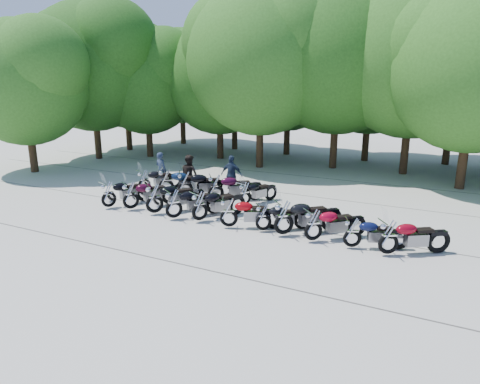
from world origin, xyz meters
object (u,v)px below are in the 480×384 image
at_px(motorcycle_7, 284,216).
at_px(motorcycle_9, 353,232).
at_px(motorcycle_2, 154,197).
at_px(motorcycle_14, 216,187).
at_px(motorcycle_5, 229,211).
at_px(motorcycle_10, 389,236).
at_px(motorcycle_15, 245,193).
at_px(rider_1, 190,174).
at_px(motorcycle_6, 264,216).
at_px(motorcycle_0, 108,193).
at_px(motorcycle_3, 174,203).
at_px(motorcycle_12, 166,181).
at_px(rider_0, 161,170).
at_px(motorcycle_4, 200,205).
at_px(motorcycle_1, 131,194).
at_px(motorcycle_8, 314,224).
at_px(motorcycle_11, 144,180).
at_px(motorcycle_13, 185,183).
at_px(rider_2, 232,175).

xyz_separation_m(motorcycle_7, motorcycle_9, (2.36, -0.07, -0.14)).
xyz_separation_m(motorcycle_2, motorcycle_14, (1.26, 2.72, -0.01)).
distance_m(motorcycle_5, motorcycle_10, 5.55).
xyz_separation_m(motorcycle_10, motorcycle_15, (-6.25, 2.76, -0.04)).
distance_m(motorcycle_2, rider_1, 3.41).
distance_m(motorcycle_5, motorcycle_9, 4.44).
height_order(motorcycle_14, rider_1, rider_1).
height_order(motorcycle_6, rider_1, rider_1).
distance_m(motorcycle_0, motorcycle_3, 3.32).
relative_size(motorcycle_2, motorcycle_12, 0.98).
xyz_separation_m(motorcycle_12, rider_1, (0.76, 0.81, 0.21)).
height_order(motorcycle_12, motorcycle_14, motorcycle_12).
bearing_deg(motorcycle_10, rider_0, 37.39).
bearing_deg(rider_1, motorcycle_4, 149.83).
xyz_separation_m(motorcycle_14, rider_1, (-1.79, 0.64, 0.24)).
bearing_deg(motorcycle_9, motorcycle_6, 62.58).
xyz_separation_m(motorcycle_1, motorcycle_14, (2.51, 2.69, 0.02)).
distance_m(motorcycle_14, rider_0, 3.78).
bearing_deg(motorcycle_4, motorcycle_8, -153.18).
relative_size(motorcycle_11, motorcycle_15, 1.05).
relative_size(motorcycle_9, motorcycle_13, 0.81).
relative_size(motorcycle_10, motorcycle_13, 0.90).
bearing_deg(motorcycle_11, motorcycle_15, -150.66).
bearing_deg(motorcycle_4, motorcycle_15, -75.51).
xyz_separation_m(motorcycle_2, rider_1, (-0.53, 3.36, 0.23)).
xyz_separation_m(motorcycle_0, motorcycle_8, (8.83, 0.12, -0.01)).
relative_size(motorcycle_7, motorcycle_12, 0.99).
bearing_deg(motorcycle_14, motorcycle_13, 61.26).
distance_m(motorcycle_6, motorcycle_7, 0.82).
xyz_separation_m(motorcycle_9, rider_0, (-10.26, 3.69, 0.33)).
bearing_deg(motorcycle_5, motorcycle_6, -104.78).
distance_m(motorcycle_2, motorcycle_13, 2.54).
relative_size(motorcycle_6, motorcycle_11, 0.92).
distance_m(motorcycle_9, motorcycle_14, 7.17).
height_order(motorcycle_4, motorcycle_15, motorcycle_4).
height_order(motorcycle_5, motorcycle_11, motorcycle_5).
height_order(motorcycle_10, motorcycle_15, motorcycle_10).
xyz_separation_m(motorcycle_1, motorcycle_2, (1.25, -0.03, 0.03)).
xyz_separation_m(motorcycle_2, motorcycle_3, (1.07, -0.18, -0.03)).
bearing_deg(motorcycle_6, motorcycle_9, -131.33).
xyz_separation_m(motorcycle_11, rider_2, (3.84, 1.68, 0.30)).
bearing_deg(motorcycle_9, rider_2, 32.94).
bearing_deg(motorcycle_2, rider_0, -19.55).
bearing_deg(motorcycle_4, rider_1, -23.79).
xyz_separation_m(motorcycle_15, rider_2, (-1.46, 1.58, 0.33)).
relative_size(motorcycle_1, motorcycle_4, 1.01).
height_order(motorcycle_12, motorcycle_15, motorcycle_12).
distance_m(motorcycle_6, motorcycle_8, 1.89).
bearing_deg(motorcycle_10, motorcycle_4, 54.44).
xyz_separation_m(motorcycle_9, motorcycle_15, (-5.14, 2.68, 0.02)).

